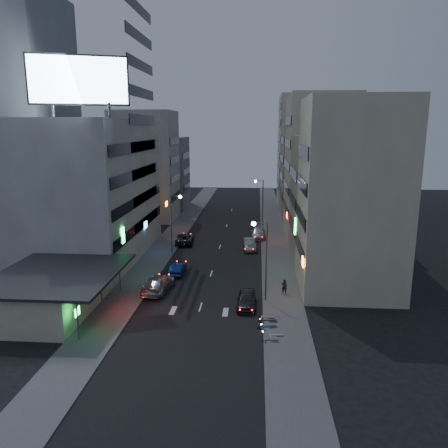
# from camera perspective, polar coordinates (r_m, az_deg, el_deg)

# --- Properties ---
(ground) EXTENTS (180.00, 180.00, 0.00)m
(ground) POSITION_cam_1_polar(r_m,az_deg,el_deg) (39.41, -3.86, -13.08)
(ground) COLOR black
(ground) RESTS_ON ground
(sidewalk_left) EXTENTS (4.00, 120.00, 0.12)m
(sidewalk_left) POSITION_cam_1_polar(r_m,az_deg,el_deg) (68.62, -6.93, -1.89)
(sidewalk_left) COLOR #4C4C4F
(sidewalk_left) RESTS_ON ground
(sidewalk_right) EXTENTS (4.00, 120.00, 0.12)m
(sidewalk_right) POSITION_cam_1_polar(r_m,az_deg,el_deg) (67.38, 6.55, -2.15)
(sidewalk_right) COLOR #4C4C4F
(sidewalk_right) RESTS_ON ground
(food_court) EXTENTS (11.00, 13.00, 3.88)m
(food_court) POSITION_cam_1_polar(r_m,az_deg,el_deg) (44.43, -21.74, -8.18)
(food_court) COLOR beige
(food_court) RESTS_ON ground
(white_building) EXTENTS (14.00, 24.00, 18.00)m
(white_building) POSITION_cam_1_polar(r_m,az_deg,el_deg) (60.03, -17.51, 4.26)
(white_building) COLOR beige
(white_building) RESTS_ON ground
(grey_tower) EXTENTS (10.00, 14.00, 34.00)m
(grey_tower) POSITION_cam_1_polar(r_m,az_deg,el_deg) (66.04, -24.41, 11.41)
(grey_tower) COLOR gray
(grey_tower) RESTS_ON ground
(shophouse_near) EXTENTS (10.00, 11.00, 20.00)m
(shophouse_near) POSITION_cam_1_polar(r_m,az_deg,el_deg) (47.21, 16.24, 3.48)
(shophouse_near) COLOR beige
(shophouse_near) RESTS_ON ground
(shophouse_mid) EXTENTS (11.00, 12.00, 16.00)m
(shophouse_mid) POSITION_cam_1_polar(r_m,az_deg,el_deg) (58.76, 14.36, 3.30)
(shophouse_mid) COLOR tan
(shophouse_mid) RESTS_ON ground
(shophouse_far) EXTENTS (10.00, 14.00, 22.00)m
(shophouse_far) POSITION_cam_1_polar(r_m,az_deg,el_deg) (71.09, 12.32, 7.37)
(shophouse_far) COLOR beige
(shophouse_far) RESTS_ON ground
(far_left_a) EXTENTS (11.00, 10.00, 20.00)m
(far_left_a) POSITION_cam_1_polar(r_m,az_deg,el_deg) (83.11, -10.21, 7.47)
(far_left_a) COLOR beige
(far_left_a) RESTS_ON ground
(far_left_b) EXTENTS (12.00, 10.00, 15.00)m
(far_left_b) POSITION_cam_1_polar(r_m,az_deg,el_deg) (96.04, -8.51, 6.68)
(far_left_b) COLOR gray
(far_left_b) RESTS_ON ground
(far_right_a) EXTENTS (11.00, 12.00, 18.00)m
(far_right_a) POSITION_cam_1_polar(r_m,az_deg,el_deg) (86.15, 11.25, 6.93)
(far_right_a) COLOR tan
(far_right_a) RESTS_ON ground
(far_right_b) EXTENTS (12.00, 12.00, 24.00)m
(far_right_b) POSITION_cam_1_polar(r_m,az_deg,el_deg) (99.87, 10.68, 9.41)
(far_right_b) COLOR beige
(far_right_b) RESTS_ON ground
(billboard) EXTENTS (9.52, 3.75, 6.20)m
(billboard) POSITION_cam_1_polar(r_m,az_deg,el_deg) (48.92, -18.45, 17.36)
(billboard) COLOR #595B60
(billboard) RESTS_ON white_building
(street_lamp_right_near) EXTENTS (1.60, 0.44, 8.02)m
(street_lamp_right_near) POSITION_cam_1_polar(r_m,az_deg,el_deg) (42.78, 5.05, -3.33)
(street_lamp_right_near) COLOR #595B60
(street_lamp_right_near) RESTS_ON sidewalk_right
(street_lamp_left) EXTENTS (1.60, 0.44, 8.02)m
(street_lamp_left) POSITION_cam_1_polar(r_m,az_deg,el_deg) (59.40, -6.57, 1.12)
(street_lamp_left) COLOR #595B60
(street_lamp_left) RESTS_ON sidewalk_left
(street_lamp_right_far) EXTENTS (1.60, 0.44, 8.02)m
(street_lamp_right_far) POSITION_cam_1_polar(r_m,az_deg,el_deg) (76.06, 4.80, 3.65)
(street_lamp_right_far) COLOR #595B60
(street_lamp_right_far) RESTS_ON sidewalk_right
(parked_car_right_near) EXTENTS (1.88, 4.54, 1.54)m
(parked_car_right_near) POSITION_cam_1_polar(r_m,az_deg,el_deg) (42.80, 2.98, -9.80)
(parked_car_right_near) COLOR #2B2A2F
(parked_car_right_near) RESTS_ON ground
(parked_car_right_mid) EXTENTS (2.05, 4.81, 1.54)m
(parked_car_right_mid) POSITION_cam_1_polar(r_m,az_deg,el_deg) (62.13, 3.35, -2.66)
(parked_car_right_mid) COLOR gray
(parked_car_right_mid) RESTS_ON ground
(parked_car_left) EXTENTS (2.97, 5.61, 1.50)m
(parked_car_left) POSITION_cam_1_polar(r_m,az_deg,el_deg) (65.59, -5.19, -1.90)
(parked_car_left) COLOR #29292E
(parked_car_left) RESTS_ON ground
(parked_car_right_far) EXTENTS (2.42, 5.61, 1.61)m
(parked_car_right_far) POSITION_cam_1_polar(r_m,az_deg,el_deg) (68.76, 4.52, -1.16)
(parked_car_right_far) COLOR #A4A5AD
(parked_car_right_far) RESTS_ON ground
(road_car_blue) EXTENTS (1.59, 4.16, 1.35)m
(road_car_blue) POSITION_cam_1_polar(r_m,az_deg,el_deg) (52.10, -6.02, -5.83)
(road_car_blue) COLOR navy
(road_car_blue) RESTS_ON ground
(road_car_silver) EXTENTS (3.06, 6.11, 1.70)m
(road_car_silver) POSITION_cam_1_polar(r_m,az_deg,el_deg) (47.10, -8.58, -7.69)
(road_car_silver) COLOR #ADB0B6
(road_car_silver) RESTS_ON ground
(person) EXTENTS (0.60, 0.42, 1.57)m
(person) POSITION_cam_1_polar(r_m,az_deg,el_deg) (46.00, 7.88, -8.10)
(person) COLOR black
(person) RESTS_ON sidewalk_right
(scooter_black_a) EXTENTS (0.62, 1.71, 1.04)m
(scooter_black_a) POSITION_cam_1_polar(r_m,az_deg,el_deg) (36.69, 7.16, -14.07)
(scooter_black_a) COLOR black
(scooter_black_a) RESTS_ON sidewalk_right
(scooter_silver_a) EXTENTS (0.60, 1.73, 1.06)m
(scooter_silver_a) POSITION_cam_1_polar(r_m,az_deg,el_deg) (37.63, 7.78, -13.37)
(scooter_silver_a) COLOR #ADAFB5
(scooter_silver_a) RESTS_ON sidewalk_right
(scooter_blue) EXTENTS (1.47, 2.15, 1.25)m
(scooter_blue) POSITION_cam_1_polar(r_m,az_deg,el_deg) (39.15, 6.65, -12.11)
(scooter_blue) COLOR navy
(scooter_blue) RESTS_ON sidewalk_right
(scooter_black_b) EXTENTS (0.89, 2.09, 1.24)m
(scooter_black_b) POSITION_cam_1_polar(r_m,az_deg,el_deg) (40.09, 6.90, -11.52)
(scooter_black_b) COLOR black
(scooter_black_b) RESTS_ON sidewalk_right
(scooter_silver_b) EXTENTS (0.87, 1.91, 1.12)m
(scooter_silver_b) POSITION_cam_1_polar(r_m,az_deg,el_deg) (40.66, 6.68, -11.24)
(scooter_silver_b) COLOR #A4A8AB
(scooter_silver_b) RESTS_ON sidewalk_right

